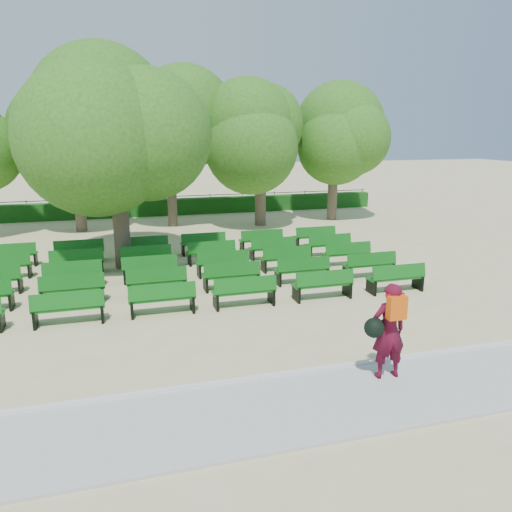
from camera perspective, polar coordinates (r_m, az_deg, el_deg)
The scene contains 9 objects.
ground at distance 15.50m, azimuth -5.85°, elevation -3.42°, with size 120.00×120.00×0.00m, color #C7B784.
paving at distance 8.90m, azimuth 3.28°, elevation -17.10°, with size 30.00×2.20×0.06m, color #B2B2AD.
curb at distance 9.84m, azimuth 1.00°, elevation -13.70°, with size 30.00×0.12×0.10m, color silver.
hedge at distance 28.99m, azimuth -10.96°, elevation 5.48°, with size 26.00×0.70×0.90m, color #164E15.
fence at distance 29.45m, azimuth -10.99°, elevation 4.72°, with size 26.00×0.10×1.02m, color black, non-canonical shape.
tree_line at distance 25.14m, azimuth -10.02°, elevation 3.19°, with size 21.80×6.80×7.04m, color #346D1D, non-canonical shape.
bench_array at distance 16.38m, azimuth -7.90°, elevation -2.21°, with size 1.73×0.59×1.08m.
tree_among at distance 17.50m, azimuth -15.82°, elevation 13.74°, with size 4.78×4.78×6.88m.
person at distance 9.75m, azimuth 14.84°, elevation -8.15°, with size 0.88×0.53×1.87m.
Camera 1 is at (-2.59, -14.57, 4.63)m, focal length 35.00 mm.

